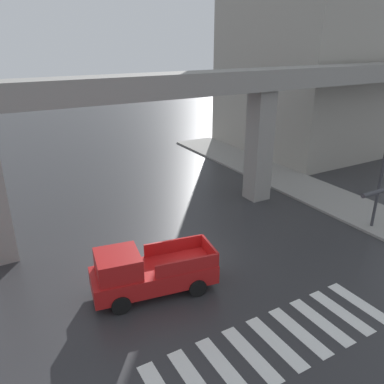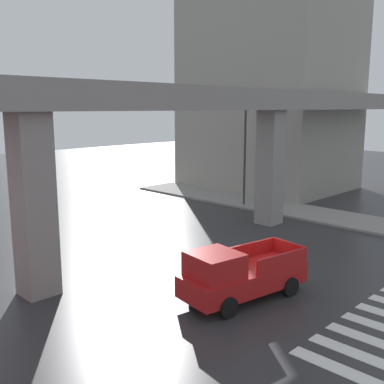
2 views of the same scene
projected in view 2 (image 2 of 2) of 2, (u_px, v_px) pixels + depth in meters
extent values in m
plane|color=#2D2D30|center=(253.00, 273.00, 20.14)|extent=(120.00, 120.00, 0.00)
cube|color=silver|center=(337.00, 368.00, 12.78)|extent=(0.55, 2.80, 0.01)
cube|color=silver|center=(354.00, 353.00, 13.55)|extent=(0.55, 2.80, 0.01)
cube|color=silver|center=(370.00, 340.00, 14.32)|extent=(0.55, 2.80, 0.01)
cube|color=silver|center=(384.00, 328.00, 15.09)|extent=(0.55, 2.80, 0.01)
cube|color=gray|center=(180.00, 98.00, 21.93)|extent=(58.51, 1.97, 1.20)
cube|color=gray|center=(34.00, 206.00, 17.26)|extent=(1.30, 1.30, 7.06)
cube|color=gray|center=(270.00, 168.00, 28.11)|extent=(1.30, 1.30, 7.06)
cube|color=gray|center=(338.00, 218.00, 29.77)|extent=(4.00, 36.00, 0.15)
cube|color=red|center=(244.00, 279.00, 17.35)|extent=(5.34, 2.70, 0.80)
cube|color=red|center=(215.00, 265.00, 16.35)|extent=(1.96, 2.00, 0.90)
cube|color=#3F5160|center=(204.00, 268.00, 16.08)|extent=(0.37, 1.67, 0.77)
cube|color=red|center=(283.00, 261.00, 17.19)|extent=(2.63, 0.53, 0.60)
cube|color=red|center=(250.00, 250.00, 18.58)|extent=(2.63, 0.53, 0.60)
cube|color=red|center=(289.00, 249.00, 18.67)|extent=(0.38, 1.74, 0.60)
cylinder|color=black|center=(228.00, 307.00, 15.79)|extent=(0.80, 0.40, 0.76)
cylinder|color=black|center=(197.00, 291.00, 17.22)|extent=(0.80, 0.40, 0.76)
cylinder|color=black|center=(290.00, 286.00, 17.62)|extent=(0.80, 0.40, 0.76)
cylinder|color=black|center=(257.00, 273.00, 19.06)|extent=(0.80, 0.40, 0.76)
cylinder|color=#38383D|center=(245.00, 159.00, 33.00)|extent=(0.16, 0.16, 7.00)
ellipsoid|color=beige|center=(246.00, 109.00, 32.34)|extent=(0.44, 0.70, 0.24)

